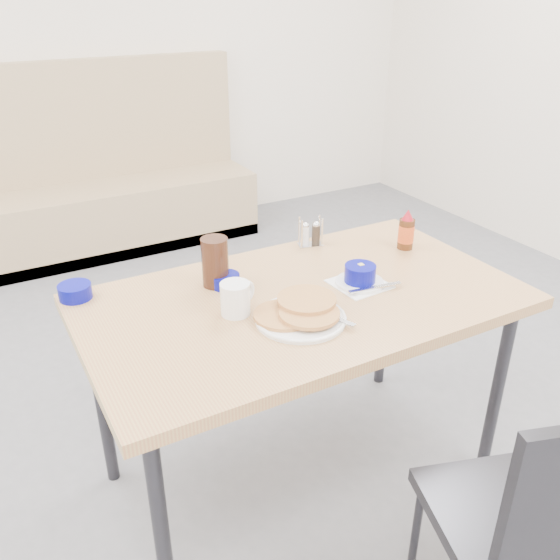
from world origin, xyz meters
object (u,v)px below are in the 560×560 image
grits_setting (360,276)px  syrup_bottle (406,232)px  dining_table (302,313)px  booth_bench (112,195)px  diner_chair (547,524)px  butter_bowl (226,281)px  creamer_bowl (75,292)px  coffee_mug (236,298)px  amber_tumbler (215,262)px  condiment_caddy (310,236)px  pancake_plate (300,314)px

grits_setting → syrup_bottle: 0.37m
dining_table → grits_setting: (0.21, -0.02, 0.09)m
booth_bench → diner_chair: (0.13, -3.42, 0.19)m
diner_chair → booth_bench: bearing=110.0°
syrup_bottle → grits_setting: bearing=-153.5°
butter_bowl → creamer_bowl: bearing=160.8°
booth_bench → dining_table: 2.56m
coffee_mug → amber_tumbler: size_ratio=0.77×
booth_bench → dining_table: size_ratio=1.36×
dining_table → syrup_bottle: (0.53, 0.14, 0.13)m
grits_setting → coffee_mug: bearing=176.3°
dining_table → creamer_bowl: creamer_bowl is taller
booth_bench → grits_setting: booth_bench is taller
diner_chair → coffee_mug: size_ratio=7.34×
grits_setting → butter_bowl: bearing=152.5°
amber_tumbler → creamer_bowl: bearing=163.0°
syrup_bottle → coffee_mug: bearing=-170.0°
diner_chair → condiment_caddy: (0.10, 1.22, 0.26)m
diner_chair → pancake_plate: size_ratio=3.45×
diner_chair → syrup_bottle: size_ratio=6.07×
butter_bowl → syrup_bottle: 0.73m
dining_table → butter_bowl: 0.27m
pancake_plate → amber_tumbler: size_ratio=1.64×
grits_setting → amber_tumbler: (-0.42, 0.23, 0.05)m
creamer_bowl → butter_bowl: creamer_bowl is taller
diner_chair → pancake_plate: 0.83m
creamer_bowl → amber_tumbler: amber_tumbler is taller
dining_table → syrup_bottle: 0.57m
dining_table → creamer_bowl: size_ratio=13.39×
creamer_bowl → condiment_caddy: (0.88, -0.00, 0.02)m
booth_bench → grits_setting: size_ratio=9.51×
dining_table → condiment_caddy: bearing=55.0°
diner_chair → coffee_mug: diner_chair is taller
diner_chair → amber_tumbler: bearing=125.3°
booth_bench → diner_chair: booth_bench is taller
grits_setting → amber_tumbler: size_ratio=1.20×
booth_bench → grits_setting: bearing=-85.4°
diner_chair → butter_bowl: 1.14m
amber_tumbler → grits_setting: bearing=-29.0°
creamer_bowl → diner_chair: bearing=-57.7°
syrup_bottle → creamer_bowl: bearing=170.3°
coffee_mug → amber_tumbler: (0.02, 0.20, 0.03)m
diner_chair → syrup_bottle: 1.14m
dining_table → syrup_bottle: syrup_bottle is taller
coffee_mug → booth_bench: bearing=84.8°
booth_bench → coffee_mug: booth_bench is taller
creamer_bowl → coffee_mug: bearing=-39.4°
grits_setting → amber_tumbler: amber_tumbler is taller
coffee_mug → butter_bowl: coffee_mug is taller
pancake_plate → creamer_bowl: size_ratio=2.60×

